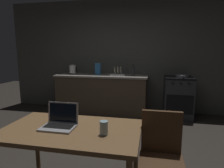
{
  "coord_description": "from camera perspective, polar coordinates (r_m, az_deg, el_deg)",
  "views": [
    {
      "loc": [
        0.71,
        -2.39,
        1.46
      ],
      "look_at": [
        0.02,
        0.97,
        0.88
      ],
      "focal_mm": 31.15,
      "sensor_mm": 36.0,
      "label": 1
    }
  ],
  "objects": [
    {
      "name": "dining_table",
      "position": [
        1.98,
        -11.78,
        -14.58
      ],
      "size": [
        1.32,
        0.77,
        0.73
      ],
      "color": "brown",
      "rests_on": "ground_plane"
    },
    {
      "name": "drinking_glass",
      "position": [
        1.76,
        -2.42,
        -12.75
      ],
      "size": [
        0.07,
        0.07,
        0.12
      ],
      "color": "#99B7C6",
      "rests_on": "dining_table"
    },
    {
      "name": "back_wall",
      "position": [
        4.78,
        6.73,
        8.1
      ],
      "size": [
        6.4,
        0.1,
        2.68
      ],
      "primitive_type": "cube",
      "color": "#4D4D47",
      "rests_on": "ground_plane"
    },
    {
      "name": "chair",
      "position": [
        1.97,
        14.22,
        -19.12
      ],
      "size": [
        0.4,
        0.4,
        0.9
      ],
      "rotation": [
        0.0,
        0.0,
        -0.3
      ],
      "color": "#4C331E",
      "rests_on": "ground_plane"
    },
    {
      "name": "kitchen_counter",
      "position": [
        4.67,
        -3.09,
        -2.83
      ],
      "size": [
        2.16,
        0.64,
        0.91
      ],
      "color": "#4C3D2D",
      "rests_on": "ground_plane"
    },
    {
      "name": "ground_plane",
      "position": [
        2.88,
        -4.63,
        -20.8
      ],
      "size": [
        12.0,
        12.0,
        0.0
      ],
      "primitive_type": "plane",
      "color": "#2D2823"
    },
    {
      "name": "frying_pan",
      "position": [
        4.46,
        19.82,
        2.24
      ],
      "size": [
        0.26,
        0.43,
        0.05
      ],
      "color": "gray",
      "rests_on": "stove_oven"
    },
    {
      "name": "dish_rack",
      "position": [
        4.5,
        1.79,
        3.16
      ],
      "size": [
        0.34,
        0.26,
        0.21
      ],
      "color": "silver",
      "rests_on": "kitchen_counter"
    },
    {
      "name": "laptop",
      "position": [
        1.99,
        -15.1,
        -10.86
      ],
      "size": [
        0.32,
        0.24,
        0.23
      ],
      "rotation": [
        0.0,
        0.0,
        0.15
      ],
      "color": "#99999E",
      "rests_on": "dining_table"
    },
    {
      "name": "stove_oven",
      "position": [
        4.56,
        18.8,
        -3.67
      ],
      "size": [
        0.6,
        0.62,
        0.91
      ],
      "color": "#2D2D30",
      "rests_on": "ground_plane"
    },
    {
      "name": "cereal_box",
      "position": [
        4.62,
        -4.18,
        4.42
      ],
      "size": [
        0.13,
        0.05,
        0.27
      ],
      "color": "#3372B2",
      "rests_on": "kitchen_counter"
    },
    {
      "name": "bottle",
      "position": [
        4.4,
        6.23,
        3.99
      ],
      "size": [
        0.07,
        0.07,
        0.27
      ],
      "color": "#2D2D33",
      "rests_on": "kitchen_counter"
    },
    {
      "name": "electric_kettle",
      "position": [
        4.81,
        -11.47,
        4.13
      ],
      "size": [
        0.19,
        0.16,
        0.23
      ],
      "color": "black",
      "rests_on": "kitchen_counter"
    }
  ]
}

